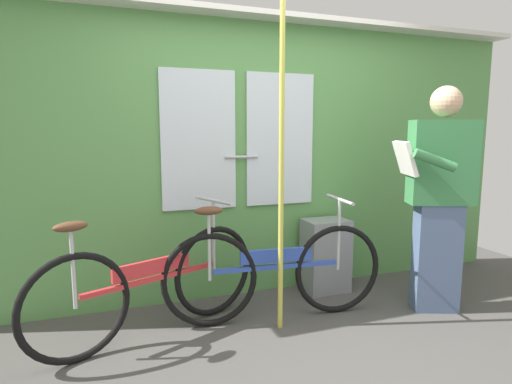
# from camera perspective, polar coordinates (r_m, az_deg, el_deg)

# --- Properties ---
(ground_plane) EXTENTS (5.92, 4.06, 0.04)m
(ground_plane) POSITION_cam_1_polar(r_m,az_deg,el_deg) (2.88, 9.99, -21.31)
(ground_plane) COLOR #474442
(train_door_wall) EXTENTS (4.92, 0.28, 2.31)m
(train_door_wall) POSITION_cam_1_polar(r_m,az_deg,el_deg) (3.62, 0.67, 5.25)
(train_door_wall) COLOR #56934C
(train_door_wall) RESTS_ON ground_plane
(bicycle_near_door) EXTENTS (1.67, 0.44, 0.90)m
(bicycle_near_door) POSITION_cam_1_polar(r_m,az_deg,el_deg) (3.18, 2.58, -10.59)
(bicycle_near_door) COLOR black
(bicycle_near_door) RESTS_ON ground_plane
(bicycle_leaning_behind) EXTENTS (1.60, 0.74, 0.89)m
(bicycle_leaning_behind) POSITION_cam_1_polar(r_m,az_deg,el_deg) (3.02, -13.80, -11.91)
(bicycle_leaning_behind) COLOR black
(bicycle_leaning_behind) RESTS_ON ground_plane
(passenger_reading_newspaper) EXTENTS (0.63, 0.57, 1.72)m
(passenger_reading_newspaper) POSITION_cam_1_polar(r_m,az_deg,el_deg) (3.51, 23.32, -0.37)
(passenger_reading_newspaper) COLOR slate
(passenger_reading_newspaper) RESTS_ON ground_plane
(trash_bin_by_wall) EXTENTS (0.37, 0.28, 0.63)m
(trash_bin_by_wall) POSITION_cam_1_polar(r_m,az_deg,el_deg) (3.80, 9.30, -8.36)
(trash_bin_by_wall) COLOR gray
(trash_bin_by_wall) RESTS_ON ground_plane
(handrail_pole) EXTENTS (0.04, 0.04, 2.27)m
(handrail_pole) POSITION_cam_1_polar(r_m,az_deg,el_deg) (2.89, 3.41, 3.06)
(handrail_pole) COLOR #C6C14C
(handrail_pole) RESTS_ON ground_plane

